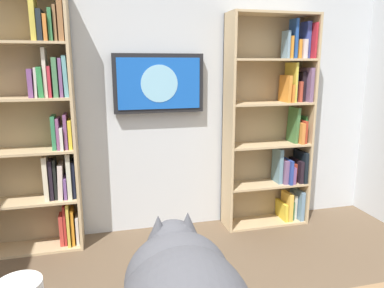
{
  "coord_description": "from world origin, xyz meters",
  "views": [
    {
      "loc": [
        0.44,
        1.0,
        1.53
      ],
      "look_at": [
        -0.09,
        -1.12,
        1.04
      ],
      "focal_mm": 33.89,
      "sensor_mm": 36.0,
      "label": 1
    }
  ],
  "objects": [
    {
      "name": "wall_mounted_tv",
      "position": [
        -0.06,
        -2.15,
        1.36
      ],
      "size": [
        0.78,
        0.07,
        0.51
      ],
      "color": "black"
    },
    {
      "name": "bookshelf_left",
      "position": [
        -1.16,
        -2.06,
        0.95
      ],
      "size": [
        0.81,
        0.28,
        1.96
      ],
      "color": "tan",
      "rests_on": "ground"
    },
    {
      "name": "bookshelf_right",
      "position": [
        0.96,
        -2.06,
        1.06
      ],
      "size": [
        0.82,
        0.28,
        2.11
      ],
      "color": "tan",
      "rests_on": "ground"
    },
    {
      "name": "wall_back",
      "position": [
        0.0,
        -2.23,
        1.35
      ],
      "size": [
        4.52,
        0.06,
        2.7
      ],
      "primitive_type": "cube",
      "color": "silver",
      "rests_on": "ground"
    }
  ]
}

